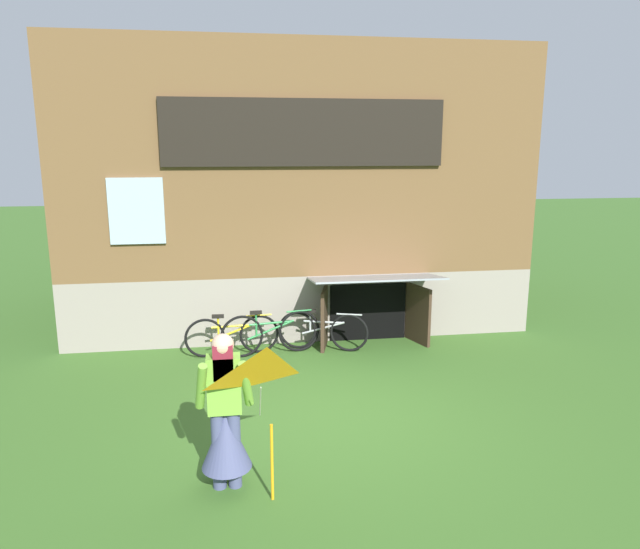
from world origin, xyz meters
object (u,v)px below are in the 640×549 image
object	(u,v)px
bicycle_green	(271,333)
bicycle_yellow	(232,335)
kite	(268,383)
bicycle_silver	(323,331)
person	(225,424)

from	to	relation	value
bicycle_green	bicycle_yellow	world-z (taller)	bicycle_green
bicycle_yellow	kite	bearing A→B (deg)	-91.24
bicycle_silver	bicycle_green	size ratio (longest dim) A/B	0.88
person	kite	bearing A→B (deg)	-35.14
bicycle_silver	bicycle_green	bearing A→B (deg)	-156.50
kite	bicycle_yellow	distance (m)	4.57
bicycle_silver	bicycle_yellow	world-z (taller)	bicycle_yellow
kite	bicycle_silver	bearing A→B (deg)	74.77
person	bicycle_yellow	distance (m)	4.02
bicycle_yellow	bicycle_silver	bearing A→B (deg)	-4.69
bicycle_silver	bicycle_yellow	xyz separation A→B (m)	(-1.56, -0.03, 0.00)
bicycle_silver	person	bearing A→B (deg)	-93.87
kite	bicycle_yellow	xyz separation A→B (m)	(-0.34, 4.45, -0.97)
person	kite	world-z (taller)	person
kite	bicycle_green	bearing A→B (deg)	86.02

